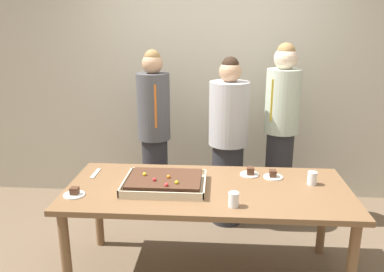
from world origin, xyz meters
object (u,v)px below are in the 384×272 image
(drink_cup_nearest, at_px, (234,200))
(person_striped_tie_right, at_px, (228,141))
(plated_slice_near_left, at_px, (250,173))
(sheet_cake, at_px, (165,182))
(drink_cup_middle, at_px, (312,178))
(party_table, at_px, (207,197))
(plated_slice_far_left, at_px, (273,175))
(cake_server_utensil, at_px, (96,173))
(person_green_shirt_behind, at_px, (281,130))
(plated_slice_near_right, at_px, (74,193))
(person_serving_front, at_px, (154,132))

(drink_cup_nearest, bearing_deg, person_striped_tie_right, 90.57)
(plated_slice_near_left, distance_m, drink_cup_nearest, 0.59)
(sheet_cake, xyz_separation_m, drink_cup_middle, (1.10, 0.13, 0.01))
(party_table, bearing_deg, plated_slice_near_left, 38.59)
(plated_slice_far_left, bearing_deg, cake_server_utensil, -179.30)
(person_striped_tie_right, bearing_deg, sheet_cake, 0.01)
(cake_server_utensil, xyz_separation_m, person_green_shirt_behind, (1.58, 0.81, 0.17))
(person_green_shirt_behind, bearing_deg, plated_slice_near_right, -8.95)
(plated_slice_near_left, xyz_separation_m, drink_cup_nearest, (-0.15, -0.57, 0.03))
(sheet_cake, bearing_deg, plated_slice_near_left, 23.58)
(plated_slice_near_right, distance_m, drink_cup_nearest, 1.12)
(party_table, bearing_deg, plated_slice_far_left, 23.73)
(party_table, height_order, drink_cup_nearest, drink_cup_nearest)
(party_table, xyz_separation_m, plated_slice_near_right, (-0.93, -0.21, 0.09))
(plated_slice_near_left, relative_size, plated_slice_far_left, 1.00)
(person_green_shirt_behind, bearing_deg, cake_server_utensil, -19.15)
(plated_slice_near_left, xyz_separation_m, cake_server_utensil, (-1.24, -0.06, -0.02))
(plated_slice_near_right, height_order, person_green_shirt_behind, person_green_shirt_behind)
(sheet_cake, height_order, person_serving_front, person_serving_front)
(plated_slice_far_left, height_order, cake_server_utensil, plated_slice_far_left)
(party_table, bearing_deg, drink_cup_middle, 7.90)
(plated_slice_near_right, distance_m, person_serving_front, 1.28)
(party_table, relative_size, person_serving_front, 1.25)
(plated_slice_near_left, bearing_deg, person_striped_tie_right, 104.52)
(party_table, relative_size, plated_slice_near_right, 13.94)
(plated_slice_near_right, xyz_separation_m, drink_cup_nearest, (1.11, -0.10, 0.03))
(party_table, xyz_separation_m, sheet_cake, (-0.32, -0.02, 0.11))
(cake_server_utensil, height_order, person_striped_tie_right, person_striped_tie_right)
(plated_slice_near_right, xyz_separation_m, person_green_shirt_behind, (1.61, 1.22, 0.16))
(drink_cup_middle, bearing_deg, person_green_shirt_behind, 96.70)
(party_table, height_order, plated_slice_near_right, plated_slice_near_right)
(plated_slice_near_left, bearing_deg, drink_cup_nearest, -104.82)
(drink_cup_middle, height_order, person_serving_front, person_serving_front)
(drink_cup_middle, distance_m, cake_server_utensil, 1.69)
(plated_slice_near_left, bearing_deg, sheet_cake, -156.42)
(plated_slice_far_left, bearing_deg, drink_cup_middle, -22.71)
(sheet_cake, xyz_separation_m, person_striped_tie_right, (0.48, 0.91, 0.05))
(plated_slice_far_left, xyz_separation_m, drink_cup_middle, (0.27, -0.11, 0.03))
(plated_slice_far_left, relative_size, drink_cup_nearest, 1.50)
(person_serving_front, bearing_deg, person_green_shirt_behind, 76.48)
(plated_slice_near_left, xyz_separation_m, person_striped_tie_right, (-0.16, 0.62, 0.07))
(drink_cup_nearest, bearing_deg, plated_slice_near_right, 175.05)
(cake_server_utensil, height_order, person_serving_front, person_serving_front)
(drink_cup_nearest, relative_size, cake_server_utensil, 0.50)
(plated_slice_near_left, distance_m, plated_slice_near_right, 1.35)
(plated_slice_near_right, relative_size, plated_slice_far_left, 1.00)
(plated_slice_far_left, distance_m, drink_cup_nearest, 0.62)
(plated_slice_far_left, bearing_deg, drink_cup_nearest, -121.84)
(party_table, relative_size, drink_cup_middle, 20.92)
(cake_server_utensil, relative_size, person_green_shirt_behind, 0.11)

